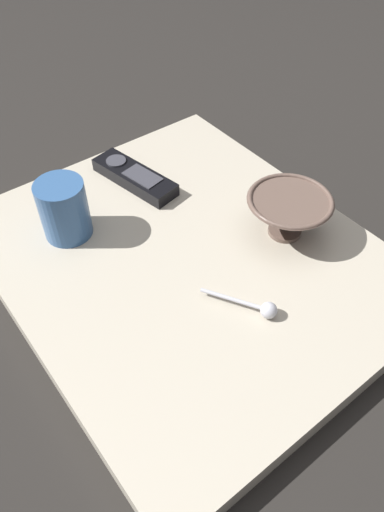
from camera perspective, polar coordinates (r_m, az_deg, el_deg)
The scene contains 6 objects.
ground_plane at distance 0.83m, azimuth -0.62°, elevation -1.52°, with size 6.00×6.00×0.00m, color black.
table at distance 0.82m, azimuth -0.63°, elevation -0.58°, with size 0.56×0.67×0.04m.
cereal_bowl at distance 0.82m, azimuth 11.22°, elevation 4.90°, with size 0.14×0.14×0.08m.
coffee_mug at distance 0.83m, azimuth -14.84°, elevation 5.31°, with size 0.08×0.08×0.10m.
teaspoon at distance 0.72m, azimuth 8.25°, elevation -6.11°, with size 0.07×0.11×0.03m.
tv_remote_near at distance 0.94m, azimuth -6.79°, elevation 9.25°, with size 0.09×0.19×0.03m.
Camera 1 is at (-0.33, -0.44, 0.62)m, focal length 33.97 mm.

